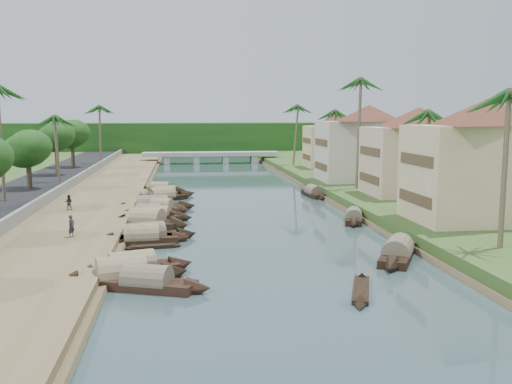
{
  "coord_description": "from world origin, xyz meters",
  "views": [
    {
      "loc": [
        -6.2,
        -46.5,
        10.06
      ],
      "look_at": [
        1.61,
        12.37,
        2.0
      ],
      "focal_mm": 40.0,
      "sensor_mm": 36.0,
      "label": 1
    }
  ],
  "objects": [
    {
      "name": "retaining_wall",
      "position": [
        -20.2,
        20.0,
        1.35
      ],
      "size": [
        0.4,
        180.0,
        1.1
      ],
      "primitive_type": "cube",
      "color": "slate",
      "rests_on": "left_bank"
    },
    {
      "name": "canoe_2",
      "position": [
        -8.47,
        22.59,
        0.1
      ],
      "size": [
        5.77,
        3.55,
        0.88
      ],
      "rotation": [
        0.0,
        0.0,
        -0.48
      ],
      "color": "black",
      "rests_on": "ground"
    },
    {
      "name": "building_near",
      "position": [
        18.99,
        -2.0,
        6.38
      ],
      "size": [
        14.85,
        14.85,
        10.2
      ],
      "color": "beige",
      "rests_on": "right_bank"
    },
    {
      "name": "bridge",
      "position": [
        0.0,
        72.0,
        1.72
      ],
      "size": [
        28.0,
        4.0,
        2.4
      ],
      "color": "#98998F",
      "rests_on": "ground"
    },
    {
      "name": "sampan_0",
      "position": [
        -8.26,
        -13.97,
        0.41
      ],
      "size": [
        8.01,
        4.33,
        2.11
      ],
      "rotation": [
        0.0,
        0.0,
        -0.37
      ],
      "color": "black",
      "rests_on": "ground"
    },
    {
      "name": "sampan_4",
      "position": [
        -9.38,
        -1.67,
        0.42
      ],
      "size": [
        8.03,
        2.38,
        2.25
      ],
      "rotation": [
        0.0,
        0.0,
        0.08
      ],
      "color": "black",
      "rests_on": "ground"
    },
    {
      "name": "sampan_9",
      "position": [
        -9.28,
        14.17,
        0.42
      ],
      "size": [
        9.59,
        2.78,
        2.36
      ],
      "rotation": [
        0.0,
        0.0,
        0.1
      ],
      "color": "black",
      "rests_on": "ground"
    },
    {
      "name": "sampan_7",
      "position": [
        -8.56,
        8.41,
        0.41
      ],
      "size": [
        7.35,
        3.51,
        1.96
      ],
      "rotation": [
        0.0,
        0.0,
        -0.3
      ],
      "color": "black",
      "rests_on": "ground"
    },
    {
      "name": "sampan_1",
      "position": [
        -9.86,
        -12.48,
        0.42
      ],
      "size": [
        8.64,
        3.98,
        2.47
      ],
      "rotation": [
        0.0,
        0.0,
        0.25
      ],
      "color": "black",
      "rests_on": "ground"
    },
    {
      "name": "sampan_6",
      "position": [
        -9.32,
        8.98,
        0.42
      ],
      "size": [
        7.45,
        3.33,
        2.18
      ],
      "rotation": [
        0.0,
        0.0,
        -0.24
      ],
      "color": "black",
      "rests_on": "ground"
    },
    {
      "name": "sampan_2",
      "position": [
        -9.39,
        -10.6,
        0.42
      ],
      "size": [
        8.39,
        4.09,
        2.19
      ],
      "rotation": [
        0.0,
        0.0,
        0.31
      ],
      "color": "black",
      "rests_on": "ground"
    },
    {
      "name": "sampan_16",
      "position": [
        10.18,
        22.08,
        0.41
      ],
      "size": [
        2.22,
        8.1,
        1.99
      ],
      "rotation": [
        0.0,
        0.0,
        1.66
      ],
      "color": "black",
      "rests_on": "ground"
    },
    {
      "name": "ground",
      "position": [
        0.0,
        0.0,
        0.0
      ],
      "size": [
        220.0,
        220.0,
        0.0
      ],
      "primitive_type": "plane",
      "color": "#33484D",
      "rests_on": "ground"
    },
    {
      "name": "treeline",
      "position": [
        0.0,
        100.0,
        4.0
      ],
      "size": [
        120.0,
        14.0,
        8.0
      ],
      "color": "#143E11",
      "rests_on": "ground"
    },
    {
      "name": "sampan_10",
      "position": [
        -9.82,
        21.1,
        0.41
      ],
      "size": [
        6.9,
        2.39,
        1.91
      ],
      "rotation": [
        0.0,
        0.0,
        0.15
      ],
      "color": "black",
      "rests_on": "ground"
    },
    {
      "name": "sampan_8",
      "position": [
        -8.24,
        13.16,
        0.41
      ],
      "size": [
        6.35,
        3.76,
        1.98
      ],
      "rotation": [
        0.0,
        0.0,
        -0.39
      ],
      "color": "black",
      "rests_on": "ground"
    },
    {
      "name": "sampan_11",
      "position": [
        -8.58,
        20.98,
        0.42
      ],
      "size": [
        8.2,
        5.93,
        2.4
      ],
      "rotation": [
        0.0,
        0.0,
        0.54
      ],
      "color": "black",
      "rests_on": "ground"
    },
    {
      "name": "canoe_1",
      "position": [
        -8.41,
        -3.59,
        0.1
      ],
      "size": [
        4.53,
        1.32,
        0.72
      ],
      "rotation": [
        0.0,
        0.0,
        0.14
      ],
      "color": "black",
      "rests_on": "ground"
    },
    {
      "name": "sampan_5",
      "position": [
        -9.28,
        5.04,
        0.42
      ],
      "size": [
        8.26,
        4.94,
        2.55
      ],
      "rotation": [
        0.0,
        0.0,
        -0.39
      ],
      "color": "black",
      "rests_on": "ground"
    },
    {
      "name": "sampan_14",
      "position": [
        8.89,
        -8.92,
        0.42
      ],
      "size": [
        5.93,
        9.04,
        2.25
      ],
      "rotation": [
        0.0,
        0.0,
        1.08
      ],
      "color": "black",
      "rests_on": "ground"
    },
    {
      "name": "building_mid",
      "position": [
        19.99,
        14.0,
        6.13
      ],
      "size": [
        14.11,
        14.11,
        9.7
      ],
      "color": "#D7AD98",
      "rests_on": "right_bank"
    },
    {
      "name": "building_far",
      "position": [
        18.99,
        28.0,
        6.38
      ],
      "size": [
        15.59,
        15.59,
        10.2
      ],
      "color": "beige",
      "rests_on": "right_bank"
    },
    {
      "name": "tree_3",
      "position": [
        -24.0,
        23.41,
        6.0
      ],
      "size": [
        4.96,
        4.96,
        6.71
      ],
      "color": "#4A3B2A",
      "rests_on": "ground"
    },
    {
      "name": "tree_6",
      "position": [
        24.0,
        28.25,
        6.72
      ],
      "size": [
        4.85,
        4.85,
        7.61
      ],
      "color": "#4A3B2A",
      "rests_on": "ground"
    },
    {
      "name": "person_far",
      "position": [
        -17.15,
        10.57,
        1.55
      ],
      "size": [
        0.73,
        0.57,
        1.49
      ],
      "primitive_type": "imported",
      "rotation": [
        0.0,
        0.0,
        3.14
      ],
      "color": "#2D251F",
      "rests_on": "left_bank"
    },
    {
      "name": "road",
      "position": [
        -24.5,
        20.0,
        0.7
      ],
      "size": [
        8.0,
        180.0,
        1.4
      ],
      "primitive_type": "cube",
      "color": "black",
      "rests_on": "ground"
    },
    {
      "name": "palm_1",
      "position": [
        16.0,
        4.49,
        10.07
      ],
      "size": [
        3.2,
        3.2,
        10.61
      ],
      "color": "brown",
      "rests_on": "ground"
    },
    {
      "name": "palm_7",
      "position": [
        14.0,
        53.66,
        11.34
      ],
      "size": [
        3.2,
        3.2,
        11.95
      ],
      "color": "brown",
      "rests_on": "ground"
    },
    {
      "name": "sampan_15",
      "position": [
        9.94,
        4.82,
        0.4
      ],
      "size": [
        3.29,
        6.81,
        1.85
      ],
      "rotation": [
        0.0,
        0.0,
        1.27
      ],
      "color": "black",
      "rests_on": "ground"
    },
    {
      "name": "palm_8",
      "position": [
        -20.5,
        58.99,
        11.24
      ],
      "size": [
        3.2,
        3.2,
        11.64
      ],
      "color": "brown",
      "rests_on": "ground"
    },
    {
      "name": "right_bank",
      "position": [
        19.0,
        20.0,
        0.6
      ],
      "size": [
        16.0,
        180.0,
        1.2
      ],
      "primitive_type": "cube",
      "color": "#345120",
      "rests_on": "ground"
    },
    {
      "name": "palm_0",
      "position": [
        15.0,
        -11.54,
        11.21
      ],
      "size": [
        3.2,
        3.2,
        11.81
      ],
      "color": "brown",
      "rests_on": "ground"
    },
    {
      "name": "palm_6",
      "position": [
        -22.0,
        30.1,
        9.59
      ],
      "size": [
        3.2,
        3.2,
        9.92
      ],
      "color": "brown",
      "rests_on": "ground"
    },
    {
      "name": "left_bank",
      "position": [
        -16.0,
        20.0,
        0.4
      ],
      "size": [
        10.0,
        180.0,
        0.8
      ],
      "primitive_type": "cube",
      "color": "brown",
      "rests_on": "ground"
    },
    {
      "name": "palm_3",
      "position": [
        16.0,
        36.48,
        10.36
      ],
      "size": [
        3.2,
        3.2,
        10.91
      ],
      "color": "brown",
      "rests_on": "ground"
    },
    {
      "name": "sampan_3",
      "position": [
        -9.06,
        -1.14,
        0.42
      ],
      "size": [
        8.77,
        4.02,
        2.3
      ],
      "rotation": [
        0.0,
        0.0,
        0.27
      ],
      "color": "black",
      "rests_on": "ground"
    },
    {
      "name": "building_distant",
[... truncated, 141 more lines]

